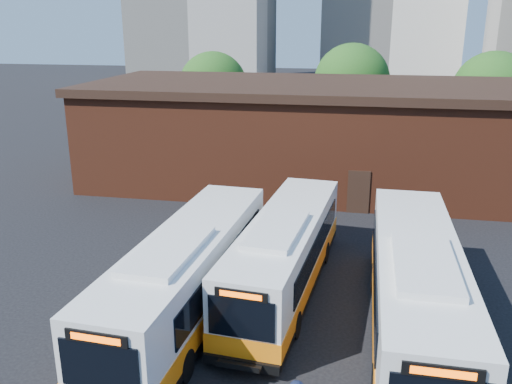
# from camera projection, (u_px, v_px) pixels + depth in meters

# --- Properties ---
(ground) EXTENTS (220.00, 220.00, 0.00)m
(ground) POSITION_uv_depth(u_px,v_px,m) (256.00, 351.00, 17.31)
(ground) COLOR black
(bus_midwest) EXTENTS (3.28, 12.40, 3.34)m
(bus_midwest) POSITION_uv_depth(u_px,v_px,m) (188.00, 279.00, 18.81)
(bus_midwest) COLOR white
(bus_midwest) RESTS_ON ground
(bus_mideast) EXTENTS (3.43, 11.77, 3.17)m
(bus_mideast) POSITION_uv_depth(u_px,v_px,m) (285.00, 257.00, 20.82)
(bus_mideast) COLOR white
(bus_mideast) RESTS_ON ground
(bus_east) EXTENTS (2.80, 12.76, 3.46)m
(bus_east) POSITION_uv_depth(u_px,v_px,m) (415.00, 294.00, 17.66)
(bus_east) COLOR white
(bus_east) RESTS_ON ground
(depot_building) EXTENTS (28.60, 12.60, 6.40)m
(depot_building) POSITION_uv_depth(u_px,v_px,m) (314.00, 132.00, 35.06)
(depot_building) COLOR #5F2916
(depot_building) RESTS_ON ground
(tree_west) EXTENTS (6.00, 6.00, 7.65)m
(tree_west) POSITION_uv_depth(u_px,v_px,m) (213.00, 86.00, 47.68)
(tree_west) COLOR #382314
(tree_west) RESTS_ON ground
(tree_mid) EXTENTS (6.56, 6.56, 8.36)m
(tree_mid) POSITION_uv_depth(u_px,v_px,m) (352.00, 81.00, 47.27)
(tree_mid) COLOR #382314
(tree_mid) RESTS_ON ground
(tree_east) EXTENTS (6.24, 6.24, 7.96)m
(tree_east) POSITION_uv_depth(u_px,v_px,m) (492.00, 91.00, 42.56)
(tree_east) COLOR #382314
(tree_east) RESTS_ON ground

